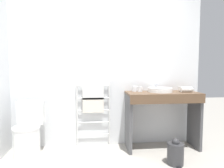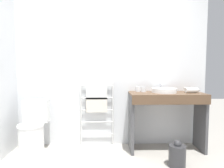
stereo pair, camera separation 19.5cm
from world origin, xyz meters
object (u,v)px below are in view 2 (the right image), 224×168
toilet (33,132)px  towel_radiator (97,103)px  cup_near_wall (138,89)px  sink_basin (164,90)px  hair_dryer (192,90)px  cup_near_edge (143,89)px  trash_bin (177,155)px

toilet → towel_radiator: bearing=18.4°
toilet → cup_near_wall: (1.54, 0.25, 0.59)m
toilet → sink_basin: 2.01m
toilet → hair_dryer: (2.32, 0.09, 0.58)m
towel_radiator → sink_basin: (1.01, -0.17, 0.21)m
hair_dryer → towel_radiator: bearing=171.6°
sink_basin → hair_dryer: 0.40m
towel_radiator → cup_near_edge: towel_radiator is taller
cup_near_wall → hair_dryer: bearing=-11.5°
toilet → trash_bin: toilet is taller
sink_basin → cup_near_wall: bearing=162.4°
cup_near_wall → sink_basin: bearing=-17.6°
sink_basin → trash_bin: 0.94m
towel_radiator → hair_dryer: size_ratio=4.51×
sink_basin → hair_dryer: bearing=-5.6°
sink_basin → cup_near_edge: 0.30m
towel_radiator → cup_near_wall: towel_radiator is taller
toilet → cup_near_wall: size_ratio=9.32×
towel_radiator → trash_bin: 1.38m
trash_bin → cup_near_edge: bearing=117.6°
sink_basin → hair_dryer: hair_dryer is taller
cup_near_wall → hair_dryer: (0.78, -0.16, -0.00)m
toilet → hair_dryer: bearing=2.3°
cup_near_edge → hair_dryer: (0.70, -0.11, 0.00)m
sink_basin → cup_near_wall: cup_near_wall is taller
toilet → towel_radiator: size_ratio=0.78×
towel_radiator → sink_basin: bearing=-9.5°
toilet → trash_bin: (1.94, -0.42, -0.18)m
cup_near_edge → trash_bin: cup_near_edge is taller
towel_radiator → hair_dryer: towel_radiator is taller
sink_basin → trash_bin: sink_basin is taller
towel_radiator → cup_near_edge: (0.72, -0.10, 0.22)m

